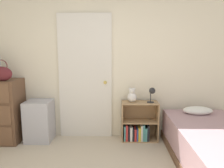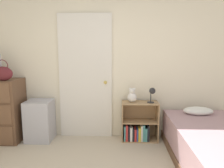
{
  "view_description": "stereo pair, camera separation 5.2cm",
  "coord_description": "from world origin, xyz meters",
  "px_view_note": "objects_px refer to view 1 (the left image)",
  "views": [
    {
      "loc": [
        0.28,
        -1.5,
        1.5
      ],
      "look_at": [
        0.21,
        1.88,
        0.95
      ],
      "focal_mm": 35.0,
      "sensor_mm": 36.0,
      "label": 1
    },
    {
      "loc": [
        0.34,
        -1.5,
        1.5
      ],
      "look_at": [
        0.21,
        1.88,
        0.95
      ],
      "focal_mm": 35.0,
      "sensor_mm": 36.0,
      "label": 2
    }
  ],
  "objects_px": {
    "bookshelf": "(138,126)",
    "bed": "(215,147)",
    "handbag": "(2,73)",
    "teddy_bear": "(132,96)",
    "storage_bin": "(39,121)",
    "desk_lamp": "(152,92)"
  },
  "relations": [
    {
      "from": "storage_bin",
      "to": "bookshelf",
      "type": "height_order",
      "value": "storage_bin"
    },
    {
      "from": "teddy_bear",
      "to": "bed",
      "type": "distance_m",
      "value": 1.39
    },
    {
      "from": "teddy_bear",
      "to": "desk_lamp",
      "type": "distance_m",
      "value": 0.32
    },
    {
      "from": "handbag",
      "to": "bed",
      "type": "bearing_deg",
      "value": -10.49
    },
    {
      "from": "storage_bin",
      "to": "desk_lamp",
      "type": "bearing_deg",
      "value": 0.47
    },
    {
      "from": "handbag",
      "to": "bed",
      "type": "height_order",
      "value": "handbag"
    },
    {
      "from": "handbag",
      "to": "desk_lamp",
      "type": "height_order",
      "value": "handbag"
    },
    {
      "from": "desk_lamp",
      "to": "bookshelf",
      "type": "bearing_deg",
      "value": 169.18
    },
    {
      "from": "bookshelf",
      "to": "desk_lamp",
      "type": "distance_m",
      "value": 0.62
    },
    {
      "from": "bed",
      "to": "teddy_bear",
      "type": "bearing_deg",
      "value": 142.16
    },
    {
      "from": "bed",
      "to": "storage_bin",
      "type": "bearing_deg",
      "value": 163.77
    },
    {
      "from": "storage_bin",
      "to": "desk_lamp",
      "type": "xyz_separation_m",
      "value": [
        1.83,
        0.02,
        0.48
      ]
    },
    {
      "from": "bookshelf",
      "to": "teddy_bear",
      "type": "distance_m",
      "value": 0.52
    },
    {
      "from": "handbag",
      "to": "bed",
      "type": "xyz_separation_m",
      "value": [
        3.0,
        -0.56,
        -0.89
      ]
    },
    {
      "from": "handbag",
      "to": "bed",
      "type": "distance_m",
      "value": 3.18
    },
    {
      "from": "teddy_bear",
      "to": "desk_lamp",
      "type": "bearing_deg",
      "value": -7.51
    },
    {
      "from": "storage_bin",
      "to": "teddy_bear",
      "type": "relative_size",
      "value": 2.83
    },
    {
      "from": "handbag",
      "to": "desk_lamp",
      "type": "relative_size",
      "value": 1.3
    },
    {
      "from": "storage_bin",
      "to": "bookshelf",
      "type": "distance_m",
      "value": 1.63
    },
    {
      "from": "bookshelf",
      "to": "bed",
      "type": "xyz_separation_m",
      "value": [
        0.92,
        -0.8,
        0.02
      ]
    },
    {
      "from": "handbag",
      "to": "teddy_bear",
      "type": "relative_size",
      "value": 1.37
    },
    {
      "from": "handbag",
      "to": "teddy_bear",
      "type": "distance_m",
      "value": 2.03
    }
  ]
}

